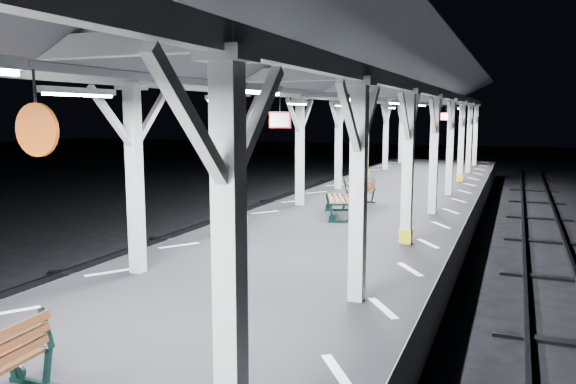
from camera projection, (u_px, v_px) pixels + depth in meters
The scene contains 9 objects.
ground at pixel (285, 305), 11.20m from camera, with size 120.00×120.00×0.00m, color black.
platform at pixel (285, 281), 11.13m from camera, with size 6.00×50.00×1.00m, color black.
hazard_stripes_left at pixel (179, 245), 11.98m from camera, with size 1.00×48.00×0.01m, color silver.
hazard_stripes_right at pixel (410, 269), 10.14m from camera, with size 1.00×48.00×0.01m, color silver.
track_left at pixel (87, 275), 13.06m from camera, with size 2.20×60.00×0.16m.
track_right at pixel (563, 339), 9.32m from camera, with size 2.20×60.00×0.16m.
canopy at pixel (285, 73), 10.55m from camera, with size 5.40×49.00×4.65m.
bench_mid at pixel (365, 192), 16.98m from camera, with size 0.62×1.51×0.81m.
bench_far at pixel (343, 197), 15.30m from camera, with size 1.29×1.97×1.00m.
Camera 1 is at (4.13, -9.95, 3.80)m, focal length 35.00 mm.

